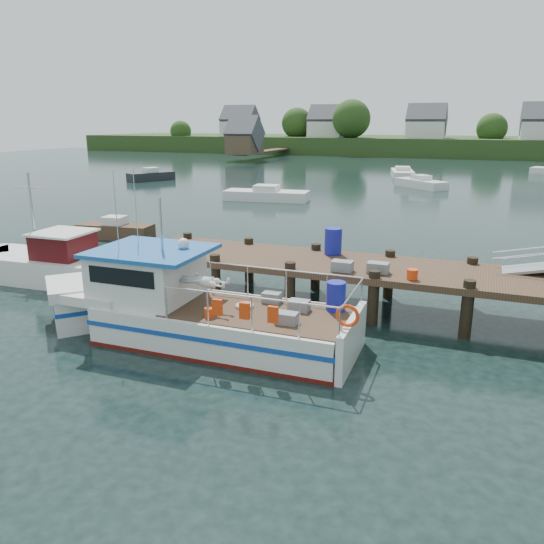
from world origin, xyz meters
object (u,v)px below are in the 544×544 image
at_px(moored_rowboat, 115,230).
at_px(moored_b, 421,183).
at_px(moored_e, 151,176).
at_px(moored_a, 267,195).
at_px(moored_d, 402,173).
at_px(lobster_boat, 186,309).
at_px(work_boat, 47,264).

height_order(moored_rowboat, moored_b, moored_b).
bearing_deg(moored_e, moored_a, -9.87).
distance_m(moored_b, moored_d, 9.88).
bearing_deg(lobster_boat, work_boat, 158.16).
bearing_deg(lobster_boat, moored_rowboat, 134.13).
bearing_deg(moored_rowboat, moored_d, 98.72).
relative_size(moored_rowboat, moored_e, 0.82).
xyz_separation_m(moored_rowboat, moored_e, (-13.51, 23.12, 0.06)).
xyz_separation_m(moored_b, moored_d, (-2.93, 9.44, -0.03)).
bearing_deg(moored_d, moored_a, -89.65).
height_order(work_boat, moored_rowboat, work_boat).
relative_size(moored_b, moored_e, 1.04).
distance_m(work_boat, moored_e, 33.90).
bearing_deg(lobster_boat, moored_e, 124.30).
height_order(work_boat, moored_d, work_boat).
distance_m(moored_rowboat, moored_d, 37.09).
bearing_deg(moored_b, lobster_boat, -85.40).
relative_size(moored_b, moored_d, 0.76).
bearing_deg(moored_e, work_boat, -43.85).
bearing_deg(moored_d, moored_b, -55.00).
xyz_separation_m(lobster_boat, moored_b, (1.94, 36.32, -0.39)).
bearing_deg(moored_e, lobster_boat, -36.29).
height_order(moored_a, moored_e, moored_e).
bearing_deg(moored_b, moored_a, -121.33).
bearing_deg(moored_a, lobster_boat, -59.84).
relative_size(lobster_boat, moored_b, 1.91).
bearing_deg(moored_a, moored_d, 85.34).
xyz_separation_m(moored_a, moored_e, (-15.61, 8.39, 0.05)).
distance_m(moored_a, moored_d, 22.33).
xyz_separation_m(moored_a, moored_b, (9.61, 11.87, -0.00)).
relative_size(work_boat, moored_b, 1.51).
xyz_separation_m(moored_d, moored_e, (-22.30, -12.92, 0.08)).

